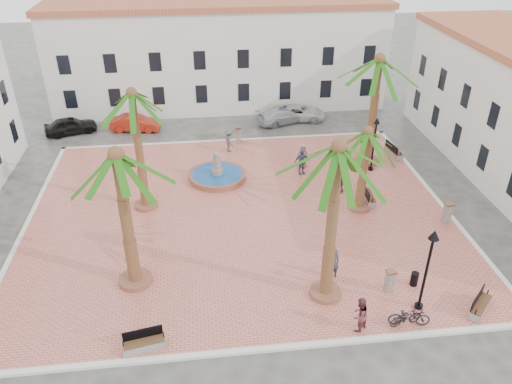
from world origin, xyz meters
TOP-DOWN VIEW (x-y plane):
  - ground at (0.00, 0.00)m, footprint 120.00×120.00m
  - plaza at (0.00, 0.00)m, footprint 26.00×22.00m
  - kerb_n at (0.00, 11.00)m, footprint 26.30×0.30m
  - kerb_s at (0.00, -11.00)m, footprint 26.30×0.30m
  - kerb_e at (13.00, 0.00)m, footprint 0.30×22.30m
  - kerb_w at (-13.00, 0.00)m, footprint 0.30×22.30m
  - building_north at (-0.00, 19.99)m, footprint 30.40×7.40m
  - fountain at (-1.18, 4.65)m, footprint 4.03×4.03m
  - palm_nw at (-5.91, 1.50)m, footprint 4.78×4.78m
  - palm_sw at (-5.94, -5.83)m, footprint 5.58×5.58m
  - palm_s at (3.53, -7.93)m, footprint 5.17×5.17m
  - palm_e at (7.56, -0.31)m, footprint 4.65×4.65m
  - palm_ne at (10.06, 5.81)m, footprint 5.64×5.64m
  - bench_s at (-5.17, -10.38)m, footprint 1.91×0.89m
  - bench_se at (10.57, -9.94)m, footprint 1.72×1.69m
  - bench_e at (8.40, 0.43)m, footprint 0.67×1.89m
  - bench_ne at (12.38, 6.61)m, footprint 0.87×2.02m
  - lamppost_s at (7.78, -9.37)m, footprint 0.49×0.49m
  - lamppost_e at (9.94, 4.58)m, footprint 0.44×0.44m
  - bollard_se at (6.74, -8.05)m, footprint 0.51×0.51m
  - bollard_n at (0.82, 10.40)m, footprint 0.52×0.52m
  - bollard_e at (12.28, -2.60)m, footprint 0.56×0.56m
  - litter_bin at (8.17, -7.77)m, footprint 0.39×0.39m
  - cyclist_a at (4.20, -6.64)m, footprint 0.66×0.44m
  - bicycle_a at (6.84, -10.40)m, footprint 1.99×0.97m
  - cyclist_b at (4.44, -10.40)m, footprint 1.11×1.08m
  - bicycle_b at (6.68, -10.40)m, footprint 1.66×0.74m
  - pedestrian_fountain_a at (5.10, 5.69)m, footprint 0.91×0.63m
  - pedestrian_fountain_b at (4.81, 4.65)m, footprint 1.17×0.67m
  - pedestrian_north at (-0.02, 8.91)m, footprint 1.03×1.33m
  - pedestrian_east at (6.89, 1.95)m, footprint 1.09×1.79m
  - car_black at (-12.97, 14.22)m, footprint 4.51×2.88m
  - car_red at (-7.63, 14.19)m, footprint 4.33×2.01m
  - car_silver at (5.13, 14.40)m, footprint 5.08×3.43m
  - car_white at (6.65, 14.95)m, footprint 4.98×3.02m

SIDE VIEW (x-z plane):
  - ground at x=0.00m, z-range 0.00..0.00m
  - plaza at x=0.00m, z-range 0.00..0.15m
  - kerb_n at x=0.00m, z-range 0.00..0.16m
  - kerb_s at x=0.00m, z-range 0.00..0.16m
  - kerb_e at x=13.00m, z-range 0.00..0.16m
  - kerb_w at x=-13.00m, z-range 0.00..0.16m
  - bench_s at x=-5.17m, z-range -0.06..0.91m
  - bench_se at x=10.57m, z-range -0.06..0.91m
  - bench_e at x=8.40m, z-range -0.06..0.92m
  - fountain at x=-1.18m, z-range -0.61..1.47m
  - bench_ne at x=12.38m, z-range -0.07..0.96m
  - litter_bin at x=8.17m, z-range 0.15..0.91m
  - bicycle_b at x=6.68m, z-range 0.15..1.11m
  - car_white at x=6.65m, z-range 0.00..1.29m
  - bicycle_a at x=6.84m, z-range 0.15..1.15m
  - car_silver at x=5.13m, z-range 0.00..1.37m
  - car_red at x=-7.63m, z-range 0.00..1.37m
  - car_black at x=-12.97m, z-range 0.00..1.43m
  - bollard_se at x=6.74m, z-range 0.17..1.44m
  - bollard_n at x=0.82m, z-range 0.17..1.52m
  - bollard_e at x=12.28m, z-range 0.18..1.59m
  - pedestrian_fountain_a at x=5.10m, z-range 0.15..1.95m
  - cyclist_a at x=4.20m, z-range 0.15..1.95m
  - cyclist_b at x=4.44m, z-range 0.15..1.96m
  - pedestrian_north at x=-0.02m, z-range 0.15..1.96m
  - pedestrian_east at x=6.89m, z-range 0.15..1.99m
  - pedestrian_fountain_b at x=4.81m, z-range 0.15..2.03m
  - lamppost_e at x=9.94m, z-range 0.87..4.90m
  - lamppost_s at x=7.78m, z-range 0.95..5.48m
  - palm_e at x=7.56m, z-range 1.92..7.53m
  - building_north at x=0.00m, z-range 0.02..9.52m
  - palm_sw at x=-5.94m, z-range 2.71..10.40m
  - palm_nw at x=-5.91m, z-range 2.95..10.86m
  - palm_ne at x=10.06m, z-range 2.92..11.09m
  - palm_s at x=3.53m, z-range 3.17..11.69m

